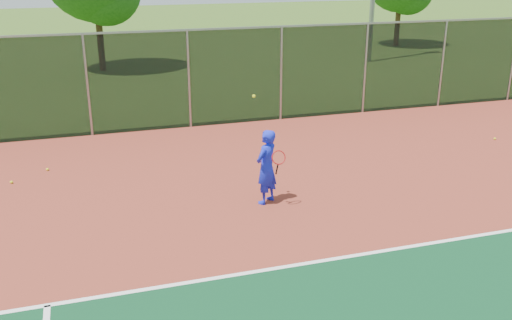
{
  "coord_description": "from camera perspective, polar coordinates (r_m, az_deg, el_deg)",
  "views": [
    {
      "loc": [
        -6.15,
        -5.11,
        5.1
      ],
      "look_at": [
        -3.01,
        5.0,
        1.3
      ],
      "focal_mm": 40.0,
      "sensor_mm": 36.0,
      "label": 1
    }
  ],
  "objects": [
    {
      "name": "practice_ball_2",
      "position": [
        18.1,
        22.77,
        1.98
      ],
      "size": [
        0.07,
        0.07,
        0.07
      ],
      "primitive_type": "sphere",
      "color": "yellow",
      "rests_on": "court_apron"
    },
    {
      "name": "tennis_player",
      "position": [
        12.19,
        1.05,
        -0.69
      ],
      "size": [
        0.72,
        0.75,
        2.4
      ],
      "color": "#1724DA",
      "rests_on": "court_apron"
    },
    {
      "name": "practice_ball_1",
      "position": [
        15.21,
        -20.13,
        -0.88
      ],
      "size": [
        0.07,
        0.07,
        0.07
      ],
      "primitive_type": "sphere",
      "color": "yellow",
      "rests_on": "court_apron"
    },
    {
      "name": "court_apron",
      "position": [
        10.69,
        20.98,
        -10.13
      ],
      "size": [
        30.0,
        20.0,
        0.02
      ],
      "primitive_type": "cube",
      "color": "maroon",
      "rests_on": "ground"
    },
    {
      "name": "fence_back",
      "position": [
        18.52,
        2.52,
        8.72
      ],
      "size": [
        30.0,
        0.06,
        3.03
      ],
      "color": "black",
      "rests_on": "court_apron"
    },
    {
      "name": "practice_ball_3",
      "position": [
        14.67,
        -23.26,
        -2.05
      ],
      "size": [
        0.07,
        0.07,
        0.07
      ],
      "primitive_type": "sphere",
      "color": "yellow",
      "rests_on": "court_apron"
    }
  ]
}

